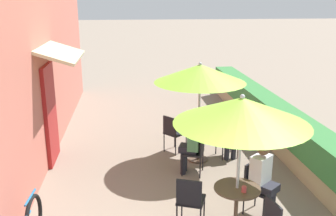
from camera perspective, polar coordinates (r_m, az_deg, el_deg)
The scene contains 16 objects.
cafe_facade_wall at distance 8.49m, azimuth -18.54°, elevation 6.65°, with size 0.98×11.36×4.20m.
planter_hedge at distance 9.39m, azimuth 15.89°, elevation -2.01°, with size 0.60×10.36×1.01m.
patio_table_near at distance 5.79m, azimuth 10.38°, elevation -13.95°, with size 0.68×0.68×0.75m.
patio_umbrella_near at distance 5.23m, azimuth 11.17°, elevation -0.42°, with size 1.90×1.90×2.15m.
cafe_chair_near_right at distance 6.33m, azimuth 13.32°, elevation -11.21°, with size 0.56×0.56×0.87m.
seated_patron_near_right at distance 6.21m, azimuth 14.32°, elevation -10.11°, with size 0.50×0.51×1.25m.
cafe_chair_near_back at distance 5.78m, azimuth 3.40°, elevation -13.59°, with size 0.51×0.51×0.87m.
coffee_cup_near at distance 5.55m, azimuth 11.51°, elevation -12.04°, with size 0.07×0.07×0.09m.
patio_table_mid at distance 8.11m, azimuth 4.66°, elevation -4.59°, with size 0.68×0.68×0.75m.
patio_umbrella_mid at distance 7.72m, azimuth 4.90°, elevation 5.27°, with size 1.90×1.90×2.15m.
cafe_chair_mid_left at distance 8.43m, azimuth 8.81°, elevation -3.83°, with size 0.46×0.46×0.87m.
seated_patron_mid_left at distance 8.28m, azimuth 9.18°, elevation -2.98°, with size 0.38×0.45×1.25m.
cafe_chair_mid_right at distance 8.47m, azimuth 0.75°, elevation -3.52°, with size 0.56×0.56×0.87m.
cafe_chair_mid_back at distance 7.47m, azimuth 4.40°, elevation -6.38°, with size 0.51×0.51×0.87m.
seated_patron_mid_back at distance 7.43m, azimuth 3.57°, elevation -5.09°, with size 0.49×0.44×1.25m.
coffee_cup_mid at distance 7.91m, azimuth 5.51°, elevation -2.98°, with size 0.07×0.07×0.09m.
Camera 1 is at (-0.75, -2.65, 3.41)m, focal length 40.00 mm.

